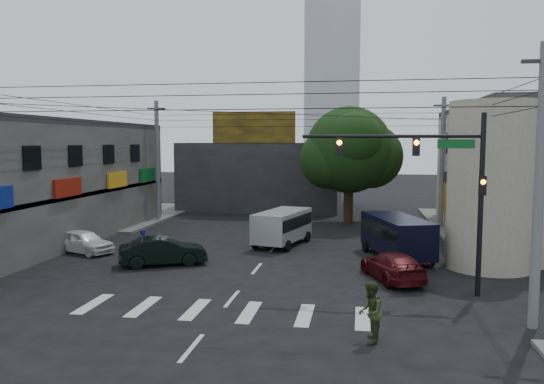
% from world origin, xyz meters
% --- Properties ---
extents(ground, '(160.00, 160.00, 0.00)m').
position_xyz_m(ground, '(0.00, 0.00, 0.00)').
color(ground, black).
rests_on(ground, ground).
extents(sidewalk_far_left, '(16.00, 16.00, 0.15)m').
position_xyz_m(sidewalk_far_left, '(-18.00, 18.00, 0.07)').
color(sidewalk_far_left, '#514F4C').
rests_on(sidewalk_far_left, ground).
extents(sidewalk_far_right, '(16.00, 16.00, 0.15)m').
position_xyz_m(sidewalk_far_right, '(18.00, 18.00, 0.07)').
color(sidewalk_far_right, '#514F4C').
rests_on(sidewalk_far_right, ground).
extents(corner_column, '(4.00, 4.00, 8.00)m').
position_xyz_m(corner_column, '(11.00, 4.00, 4.00)').
color(corner_column, gray).
rests_on(corner_column, ground).
extents(building_far, '(14.00, 10.00, 6.00)m').
position_xyz_m(building_far, '(-4.00, 26.00, 3.00)').
color(building_far, '#232326').
rests_on(building_far, ground).
extents(billboard, '(7.00, 0.30, 2.60)m').
position_xyz_m(billboard, '(-4.00, 21.10, 7.30)').
color(billboard, olive).
rests_on(billboard, building_far).
extents(tower_distant, '(9.00, 9.00, 44.00)m').
position_xyz_m(tower_distant, '(0.00, 70.00, 22.00)').
color(tower_distant, silver).
rests_on(tower_distant, ground).
extents(street_tree, '(6.40, 6.40, 8.70)m').
position_xyz_m(street_tree, '(4.00, 17.00, 5.47)').
color(street_tree, black).
rests_on(street_tree, ground).
extents(traffic_gantry, '(7.10, 0.35, 7.20)m').
position_xyz_m(traffic_gantry, '(7.82, -1.00, 4.83)').
color(traffic_gantry, black).
rests_on(traffic_gantry, ground).
extents(utility_pole_near_right, '(0.32, 0.32, 9.20)m').
position_xyz_m(utility_pole_near_right, '(10.50, -4.50, 4.60)').
color(utility_pole_near_right, '#59595B').
rests_on(utility_pole_near_right, ground).
extents(utility_pole_far_left, '(0.32, 0.32, 9.20)m').
position_xyz_m(utility_pole_far_left, '(-10.50, 16.00, 4.60)').
color(utility_pole_far_left, '#59595B').
rests_on(utility_pole_far_left, ground).
extents(utility_pole_far_right, '(0.32, 0.32, 9.20)m').
position_xyz_m(utility_pole_far_right, '(10.50, 16.00, 4.60)').
color(utility_pole_far_right, '#59595B').
rests_on(utility_pole_far_right, ground).
extents(dark_sedan, '(4.70, 5.37, 1.40)m').
position_xyz_m(dark_sedan, '(-4.72, 1.99, 0.70)').
color(dark_sedan, black).
rests_on(dark_sedan, ground).
extents(white_compact, '(4.09, 4.78, 1.27)m').
position_xyz_m(white_compact, '(-10.07, 4.00, 0.64)').
color(white_compact, white).
rests_on(white_compact, ground).
extents(maroon_sedan, '(4.49, 5.40, 1.24)m').
position_xyz_m(maroon_sedan, '(6.30, 0.93, 0.62)').
color(maroon_sedan, '#43090D').
rests_on(maroon_sedan, ground).
extents(silver_minivan, '(5.67, 4.26, 2.03)m').
position_xyz_m(silver_minivan, '(0.36, 7.97, 1.01)').
color(silver_minivan, '#AFB3B7').
rests_on(silver_minivan, ground).
extents(navy_van, '(6.68, 5.32, 2.18)m').
position_xyz_m(navy_van, '(6.76, 5.39, 1.09)').
color(navy_van, black).
rests_on(navy_van, ground).
extents(traffic_officer, '(0.98, 0.96, 1.67)m').
position_xyz_m(traffic_officer, '(-6.00, 2.63, 0.83)').
color(traffic_officer, '#171E50').
rests_on(traffic_officer, ground).
extents(pedestrian_olive, '(1.04, 0.87, 1.89)m').
position_xyz_m(pedestrian_olive, '(5.21, -6.70, 0.94)').
color(pedestrian_olive, '#2E3B1B').
rests_on(pedestrian_olive, ground).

